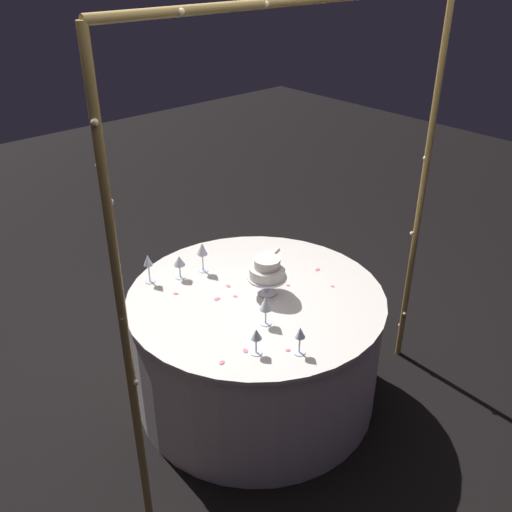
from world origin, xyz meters
The scene contains 21 objects.
ground_plane centered at (0.00, 0.00, 0.00)m, with size 12.00×12.00×0.00m, color black.
decorative_arch centered at (0.00, 0.34, 1.47)m, with size 2.00×0.06×2.27m.
main_table centered at (0.00, 0.00, 0.36)m, with size 1.44×1.44×0.72m.
tiered_cake centered at (-0.06, 0.03, 0.87)m, with size 0.22×0.22×0.22m.
wine_glass_0 centered at (0.36, -0.51, 0.85)m, with size 0.06×0.06×0.18m.
wine_glass_1 centered at (0.14, 0.23, 0.84)m, with size 0.07×0.07×0.16m.
wine_glass_2 centered at (0.20, -0.43, 0.83)m, with size 0.07×0.07×0.14m.
wine_glass_3 centered at (0.34, 0.38, 0.82)m, with size 0.06×0.06×0.14m.
wine_glass_4 centered at (0.06, -0.41, 0.86)m, with size 0.06×0.06×0.19m.
wine_glass_5 centered at (0.18, 0.52, 0.83)m, with size 0.06×0.06×0.15m.
cake_knife centered at (-0.34, -0.26, 0.73)m, with size 0.28×0.12×0.01m.
rose_petal_0 centered at (0.37, 0.33, 0.72)m, with size 0.03×0.02×0.00m, color #EA6B84.
rose_petal_1 centered at (0.51, 0.33, 0.72)m, with size 0.03×0.02×0.00m, color #EA6B84.
rose_petal_2 centered at (0.10, -0.07, 0.72)m, with size 0.03×0.02×0.00m, color #EA6B84.
rose_petal_3 centered at (-0.46, 0.04, 0.72)m, with size 0.04×0.02×0.00m, color #EA6B84.
rose_petal_4 centered at (-0.20, 0.05, 0.72)m, with size 0.02×0.02×0.00m, color #EA6B84.
rose_petal_5 centered at (0.19, -0.11, 0.72)m, with size 0.04×0.03×0.00m, color #EA6B84.
rose_petal_6 centered at (-0.38, 0.22, 0.72)m, with size 0.02×0.02×0.00m, color #EA6B84.
rose_petal_7 centered at (0.21, 0.47, 0.72)m, with size 0.03×0.02×0.00m, color #EA6B84.
rose_petal_8 centered at (0.33, -0.31, 0.72)m, with size 0.03×0.02×0.00m, color #EA6B84.
rose_petal_9 centered at (0.06, -0.17, 0.72)m, with size 0.03×0.02×0.00m, color #EA6B84.
Camera 1 is at (1.78, 2.00, 2.45)m, focal length 40.18 mm.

